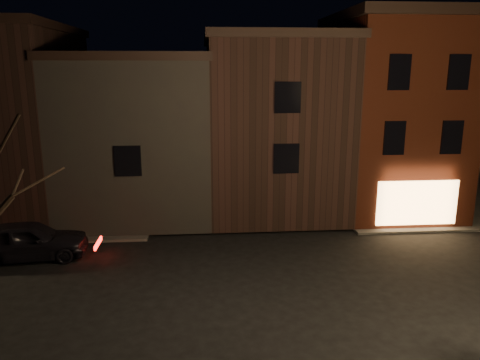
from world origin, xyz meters
name	(u,v)px	position (x,y,z in m)	size (l,w,h in m)	color
ground	(270,287)	(0.00, 0.00, 0.00)	(120.00, 120.00, 0.00)	black
sidewalk_far_right	(478,165)	(20.00, 20.00, 0.06)	(30.00, 30.00, 0.12)	#2D2B28
corner_building	(391,113)	(8.00, 9.47, 5.40)	(6.50, 8.50, 10.50)	#41160B
row_building_a	(271,122)	(1.50, 10.50, 4.83)	(7.30, 10.30, 9.40)	black
row_building_b	(141,132)	(-5.75, 10.50, 4.33)	(7.80, 10.30, 8.40)	black
row_building_c	(4,120)	(-13.00, 10.50, 5.08)	(7.30, 10.30, 9.90)	black
parked_car_a	(28,240)	(-9.70, 3.38, 0.81)	(1.92, 4.78, 1.63)	black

